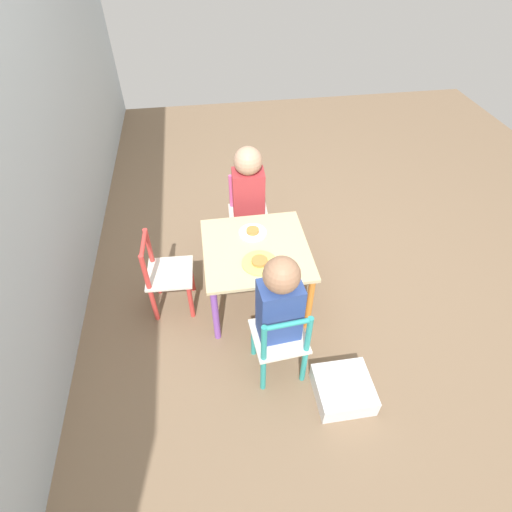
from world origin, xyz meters
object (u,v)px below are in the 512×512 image
(child_left, at_px, (279,306))
(child_right, at_px, (249,193))
(chair_pink, at_px, (248,215))
(chair_red, at_px, (166,275))
(plate_right, at_px, (253,232))
(kids_table, at_px, (256,255))
(chair_teal, at_px, (280,342))
(storage_bin, at_px, (343,389))
(plate_left, at_px, (260,262))

(child_left, relative_size, child_right, 0.99)
(chair_pink, relative_size, chair_red, 1.00)
(child_left, relative_size, plate_right, 4.78)
(kids_table, bearing_deg, child_right, -2.84)
(chair_teal, height_order, child_left, child_left)
(child_right, bearing_deg, storage_bin, -72.31)
(plate_right, distance_m, storage_bin, 0.98)
(plate_right, relative_size, storage_bin, 0.58)
(chair_red, relative_size, plate_right, 3.20)
(child_left, height_order, child_right, child_right)
(kids_table, height_order, child_left, child_left)
(kids_table, bearing_deg, chair_teal, -175.40)
(chair_red, distance_m, child_right, 0.73)
(chair_teal, distance_m, chair_red, 0.78)
(child_right, bearing_deg, child_left, -86.28)
(child_right, xyz_separation_m, plate_right, (-0.34, 0.02, -0.04))
(plate_left, height_order, plate_right, same)
(chair_pink, xyz_separation_m, child_right, (-0.06, 0.00, 0.22))
(child_left, bearing_deg, chair_teal, 90.00)
(chair_pink, height_order, chair_red, same)
(chair_teal, relative_size, storage_bin, 1.86)
(plate_right, height_order, storage_bin, plate_right)
(kids_table, relative_size, storage_bin, 2.12)
(child_right, relative_size, storage_bin, 2.80)
(kids_table, bearing_deg, storage_bin, -154.87)
(chair_red, bearing_deg, storage_bin, -128.01)
(chair_red, relative_size, child_right, 0.66)
(chair_red, distance_m, storage_bin, 1.15)
(child_left, distance_m, plate_left, 0.34)
(chair_red, height_order, child_right, child_right)
(kids_table, distance_m, chair_pink, 0.53)
(plate_left, distance_m, storage_bin, 0.77)
(chair_red, height_order, plate_right, chair_red)
(child_left, distance_m, plate_right, 0.59)
(child_left, bearing_deg, plate_right, -90.99)
(kids_table, xyz_separation_m, chair_pink, (0.52, -0.03, -0.11))
(chair_red, distance_m, plate_left, 0.57)
(plate_right, bearing_deg, chair_pink, -3.75)
(kids_table, distance_m, storage_bin, 0.85)
(chair_red, height_order, storage_bin, chair_red)
(child_right, distance_m, plate_left, 0.59)
(child_left, relative_size, plate_left, 4.01)
(plate_left, relative_size, plate_right, 1.19)
(chair_teal, xyz_separation_m, chair_red, (0.55, 0.56, 0.00))
(child_left, bearing_deg, storage_bin, 135.09)
(chair_pink, xyz_separation_m, plate_left, (-0.65, 0.03, 0.18))
(child_right, bearing_deg, plate_left, -89.39)
(chair_teal, height_order, chair_red, same)
(child_right, bearing_deg, plate_right, -91.07)
(child_left, relative_size, storage_bin, 2.78)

